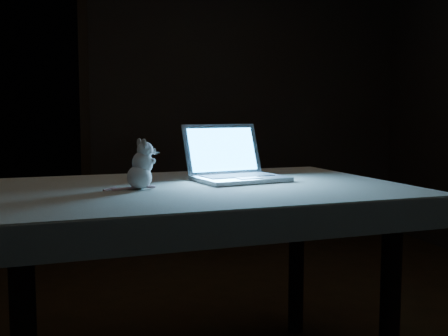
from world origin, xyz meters
name	(u,v)px	position (x,y,z in m)	size (l,w,h in m)	color
back_wall	(157,92)	(0.00, 2.50, 1.30)	(4.50, 0.04, 2.60)	black
doorway	(23,120)	(-1.10, 2.50, 1.06)	(1.06, 0.36, 2.13)	black
table	(195,289)	(-0.25, -0.15, 0.41)	(1.54, 0.99, 0.83)	black
tablecloth	(180,199)	(-0.30, -0.10, 0.78)	(1.66, 1.11, 0.11)	beige
laptop	(241,152)	(-0.02, -0.04, 0.96)	(0.37, 0.32, 0.25)	#A5A5A9
plush_mouse	(139,164)	(-0.47, -0.18, 0.93)	(0.14, 0.14, 0.19)	white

